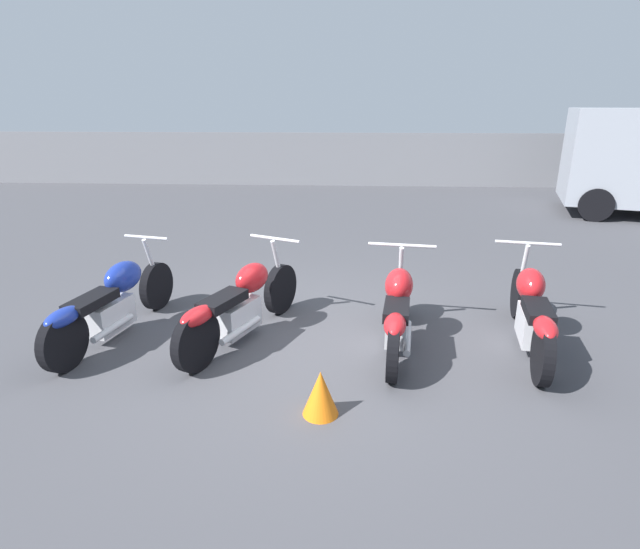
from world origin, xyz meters
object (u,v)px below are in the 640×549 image
motorcycle_slot_1 (240,304)px  motorcycle_slot_2 (397,310)px  motorcycle_slot_0 (112,302)px  traffic_cone_near (321,393)px  motorcycle_slot_3 (532,311)px

motorcycle_slot_1 → motorcycle_slot_2: size_ratio=1.03×
motorcycle_slot_0 → motorcycle_slot_2: 3.01m
motorcycle_slot_2 → traffic_cone_near: 1.43m
motorcycle_slot_1 → motorcycle_slot_3: 3.00m
motorcycle_slot_1 → motorcycle_slot_3: (3.00, -0.01, -0.00)m
motorcycle_slot_0 → traffic_cone_near: (2.30, -1.30, -0.21)m
motorcycle_slot_3 → traffic_cone_near: bearing=-138.1°
motorcycle_slot_0 → motorcycle_slot_1: size_ratio=1.05×
motorcycle_slot_2 → motorcycle_slot_3: (1.37, 0.08, -0.01)m
motorcycle_slot_1 → motorcycle_slot_2: bearing=20.3°
motorcycle_slot_2 → motorcycle_slot_3: size_ratio=0.93×
motorcycle_slot_0 → traffic_cone_near: size_ratio=5.41×
motorcycle_slot_3 → traffic_cone_near: 2.46m
motorcycle_slot_3 → traffic_cone_near: (-2.08, -1.30, -0.21)m
motorcycle_slot_2 → motorcycle_slot_3: motorcycle_slot_2 is taller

